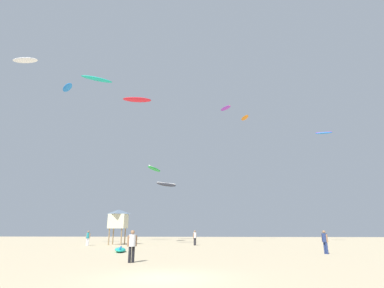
# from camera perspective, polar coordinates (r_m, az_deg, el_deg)

# --- Properties ---
(ground_plane) EXTENTS (120.00, 120.00, 0.00)m
(ground_plane) POSITION_cam_1_polar(r_m,az_deg,el_deg) (12.39, -5.73, -25.04)
(ground_plane) COLOR #C6B28C
(person_foreground) EXTENTS (0.50, 0.40, 1.78)m
(person_foreground) POSITION_cam_1_polar(r_m,az_deg,el_deg) (17.87, -11.84, -18.80)
(person_foreground) COLOR black
(person_foreground) RESTS_ON ground
(person_midground) EXTENTS (0.54, 0.37, 1.64)m
(person_midground) POSITION_cam_1_polar(r_m,az_deg,el_deg) (36.79, -19.99, -16.97)
(person_midground) COLOR silver
(person_midground) RESTS_ON ground
(person_left) EXTENTS (0.40, 0.45, 1.67)m
(person_left) POSITION_cam_1_polar(r_m,az_deg,el_deg) (35.24, 0.57, -17.94)
(person_left) COLOR #2D2D33
(person_left) RESTS_ON ground
(person_right) EXTENTS (0.39, 0.54, 1.74)m
(person_right) POSITION_cam_1_polar(r_m,az_deg,el_deg) (25.57, 24.91, -16.94)
(person_right) COLOR navy
(person_right) RESTS_ON ground
(kite_grounded_near) EXTENTS (1.69, 3.30, 0.41)m
(kite_grounded_near) POSITION_cam_1_polar(r_m,az_deg,el_deg) (26.29, -14.07, -19.69)
(kite_grounded_near) COLOR #19B29E
(kite_grounded_near) RESTS_ON ground
(lifeguard_tower) EXTENTS (2.30, 2.30, 4.15)m
(lifeguard_tower) POSITION_cam_1_polar(r_m,az_deg,el_deg) (37.67, -14.44, -14.19)
(lifeguard_tower) COLOR #8C704C
(lifeguard_tower) RESTS_ON ground
(kite_aloft_0) EXTENTS (3.89, 3.81, 1.08)m
(kite_aloft_0) POSITION_cam_1_polar(r_m,az_deg,el_deg) (52.10, -5.11, -7.97)
(kite_aloft_0) COLOR #2D2D33
(kite_aloft_1) EXTENTS (2.54, 1.08, 0.37)m
(kite_aloft_1) POSITION_cam_1_polar(r_m,az_deg,el_deg) (48.46, 24.74, 2.00)
(kite_aloft_1) COLOR blue
(kite_aloft_2) EXTENTS (3.11, 0.96, 0.53)m
(kite_aloft_2) POSITION_cam_1_polar(r_m,az_deg,el_deg) (41.25, -30.25, 14.19)
(kite_aloft_2) COLOR white
(kite_aloft_3) EXTENTS (1.72, 2.02, 0.40)m
(kite_aloft_3) POSITION_cam_1_polar(r_m,az_deg,el_deg) (40.80, 6.70, 7.10)
(kite_aloft_3) COLOR purple
(kite_aloft_4) EXTENTS (3.48, 1.56, 0.49)m
(kite_aloft_4) POSITION_cam_1_polar(r_m,az_deg,el_deg) (35.22, -10.86, 8.65)
(kite_aloft_4) COLOR red
(kite_aloft_5) EXTENTS (1.47, 2.51, 0.57)m
(kite_aloft_5) POSITION_cam_1_polar(r_m,az_deg,el_deg) (51.04, 10.46, 5.16)
(kite_aloft_5) COLOR orange
(kite_aloft_6) EXTENTS (3.01, 2.98, 0.70)m
(kite_aloft_6) POSITION_cam_1_polar(r_m,az_deg,el_deg) (47.53, -23.55, 10.25)
(kite_aloft_6) COLOR blue
(kite_aloft_7) EXTENTS (4.53, 3.32, 0.64)m
(kite_aloft_7) POSITION_cam_1_polar(r_m,az_deg,el_deg) (45.76, -18.38, 12.16)
(kite_aloft_7) COLOR #19B29E
(kite_aloft_8) EXTENTS (1.98, 4.08, 0.57)m
(kite_aloft_8) POSITION_cam_1_polar(r_m,az_deg,el_deg) (43.38, -7.51, -4.94)
(kite_aloft_8) COLOR green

